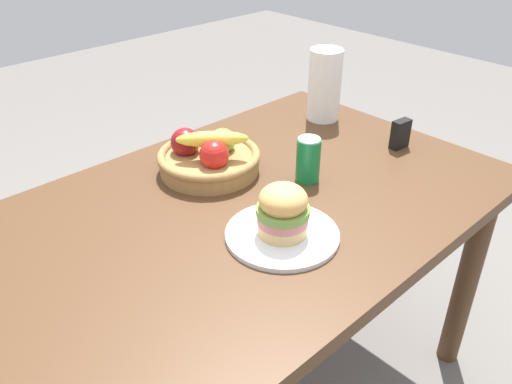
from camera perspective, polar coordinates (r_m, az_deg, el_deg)
The scene contains 7 objects.
dining_table at distance 1.41m, azimuth -0.88°, elevation -4.57°, with size 1.40×0.90×0.75m.
plate at distance 1.23m, azimuth 2.85°, elevation -4.63°, with size 0.27×0.27×0.01m, color white.
sandwich at distance 1.19m, azimuth 2.94°, elevation -1.98°, with size 0.12×0.12×0.13m.
soda_can at distance 1.43m, azimuth 5.69°, elevation 3.52°, with size 0.07×0.07×0.13m.
fruit_basket at distance 1.48m, azimuth -5.15°, elevation 3.83°, with size 0.29×0.29×0.14m.
paper_towel_roll at distance 1.81m, azimuth 7.45°, elevation 11.45°, with size 0.11×0.11×0.24m, color white.
napkin_holder at distance 1.67m, azimuth 15.39°, elevation 6.09°, with size 0.06×0.03×0.09m, color black.
Camera 1 is at (-0.77, -0.85, 1.48)m, focal length 36.87 mm.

